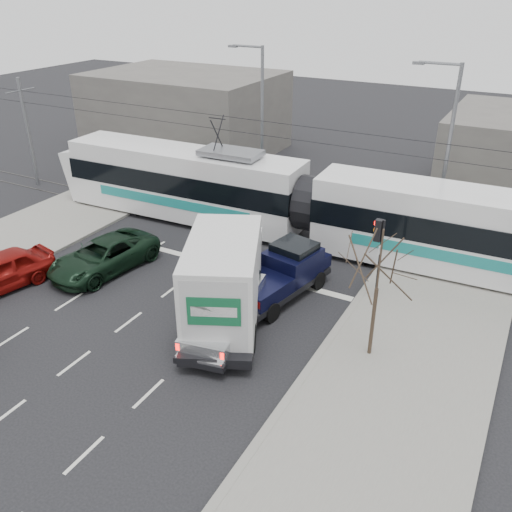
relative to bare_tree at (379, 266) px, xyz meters
The scene contains 14 objects.
ground 8.85m from the bare_tree, 161.79° to the right, with size 120.00×120.00×0.00m, color black.
sidewalk_right 4.69m from the bare_tree, 60.75° to the right, with size 6.00×60.00×0.15m, color gray.
rails 11.33m from the bare_tree, 135.38° to the left, with size 60.00×1.60×0.03m, color #33302D.
building_left 29.11m from the bare_tree, 137.92° to the left, with size 14.00×10.00×6.00m, color #65605B.
bare_tree is the anchor object (origin of this frame).
traffic_signal 4.28m from the bare_tree, 105.76° to the left, with size 0.44×0.44×3.60m.
street_lamp_near 11.58m from the bare_tree, 91.42° to the left, with size 2.38×0.25×9.00m.
street_lamp_far 17.97m from the bare_tree, 131.12° to the left, with size 2.38×0.25×9.00m.
catenary 10.68m from the bare_tree, 135.38° to the left, with size 60.00×0.20×7.00m.
tram 10.02m from the bare_tree, 126.88° to the left, with size 29.41×4.05×5.99m.
silver_pickup 6.17m from the bare_tree, 169.84° to the right, with size 2.83×5.79×2.01m.
box_truck 6.23m from the bare_tree, behind, with size 5.58×8.05×3.83m.
navy_pickup 5.96m from the bare_tree, 152.06° to the left, with size 2.94×5.58×2.23m.
green_car 13.53m from the bare_tree, behind, with size 2.54×5.50×1.53m, color black.
Camera 1 is at (11.58, -13.69, 12.46)m, focal length 38.00 mm.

